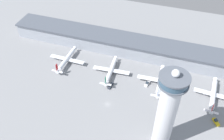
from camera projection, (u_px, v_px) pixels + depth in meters
name	position (u px, v px, depth m)	size (l,w,h in m)	color
ground_plane	(108.00, 104.00, 200.40)	(1000.00, 1000.00, 0.00)	gray
terminal_building	(131.00, 46.00, 243.84)	(241.81, 25.00, 16.08)	#9399A3
control_tower	(167.00, 111.00, 152.87)	(17.47, 17.47, 67.86)	silver
airplane_gate_alpha	(67.00, 59.00, 235.01)	(34.67, 37.75, 12.51)	silver
airplane_gate_bravo	(111.00, 70.00, 224.15)	(33.76, 38.04, 11.74)	white
airplane_gate_charlie	(160.00, 81.00, 213.53)	(40.16, 38.35, 12.82)	white
airplane_gate_delta	(213.00, 95.00, 202.53)	(31.18, 39.86, 12.35)	white
service_truck_catering	(147.00, 83.00, 216.19)	(3.95, 8.08, 3.00)	black
service_truck_fuel	(111.00, 86.00, 214.38)	(3.13, 8.28, 2.63)	black
service_truck_baggage	(216.00, 122.00, 186.78)	(5.93, 7.41, 2.64)	black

